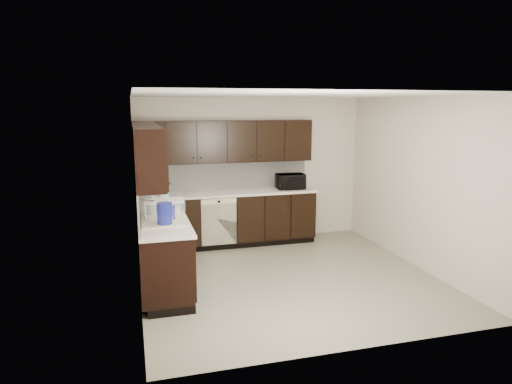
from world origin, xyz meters
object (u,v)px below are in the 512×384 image
storage_bin (164,207)px  blue_pitcher (165,214)px  microwave (290,181)px  toaster_oven (151,188)px  sink (163,225)px

storage_bin → blue_pitcher: (-0.04, -0.59, 0.05)m
blue_pitcher → microwave: bearing=41.4°
toaster_oven → blue_pitcher: size_ratio=1.35×
microwave → toaster_oven: (-2.36, 0.11, -0.01)m
microwave → toaster_oven: bearing=-179.2°
toaster_oven → storage_bin: size_ratio=0.79×
sink → storage_bin: sink is taller
microwave → blue_pitcher: (-2.29, -1.92, 0.01)m
sink → storage_bin: bearing=82.7°
microwave → toaster_oven: size_ratio=1.26×
blue_pitcher → sink: bearing=92.0°
toaster_oven → sink: bearing=-90.9°
toaster_oven → blue_pitcher: bearing=-91.1°
microwave → storage_bin: (-2.25, -1.32, -0.04)m
toaster_oven → blue_pitcher: blue_pitcher is taller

